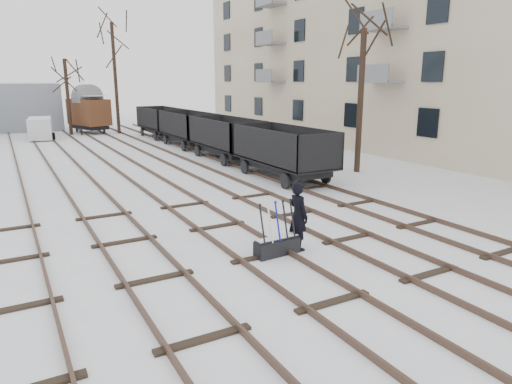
{
  "coord_description": "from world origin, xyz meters",
  "views": [
    {
      "loc": [
        -5.81,
        -10.03,
        4.66
      ],
      "look_at": [
        1.08,
        2.34,
        1.2
      ],
      "focal_mm": 32.0,
      "sensor_mm": 36.0,
      "label": 1
    }
  ],
  "objects_px": {
    "panel_van": "(40,128)",
    "freight_wagon_a": "(283,159)",
    "box_van_wagon": "(89,111)",
    "worker": "(298,216)",
    "ground_frame": "(277,245)"
  },
  "relations": [
    {
      "from": "worker",
      "to": "panel_van",
      "type": "relative_size",
      "value": 0.47
    },
    {
      "from": "worker",
      "to": "panel_van",
      "type": "xyz_separation_m",
      "value": [
        -4.2,
        31.1,
        -0.07
      ]
    },
    {
      "from": "ground_frame",
      "to": "box_van_wagon",
      "type": "xyz_separation_m",
      "value": [
        0.89,
        34.11,
        1.69
      ]
    },
    {
      "from": "ground_frame",
      "to": "worker",
      "type": "distance_m",
      "value": 1.03
    },
    {
      "from": "freight_wagon_a",
      "to": "box_van_wagon",
      "type": "distance_m",
      "value": 26.09
    },
    {
      "from": "box_van_wagon",
      "to": "freight_wagon_a",
      "type": "bearing_deg",
      "value": -96.98
    },
    {
      "from": "freight_wagon_a",
      "to": "box_van_wagon",
      "type": "relative_size",
      "value": 1.23
    },
    {
      "from": "worker",
      "to": "freight_wagon_a",
      "type": "height_order",
      "value": "freight_wagon_a"
    },
    {
      "from": "worker",
      "to": "box_van_wagon",
      "type": "relative_size",
      "value": 0.4
    },
    {
      "from": "worker",
      "to": "panel_van",
      "type": "height_order",
      "value": "worker"
    },
    {
      "from": "ground_frame",
      "to": "panel_van",
      "type": "xyz_separation_m",
      "value": [
        -3.45,
        31.2,
        0.62
      ]
    },
    {
      "from": "ground_frame",
      "to": "freight_wagon_a",
      "type": "height_order",
      "value": "freight_wagon_a"
    },
    {
      "from": "freight_wagon_a",
      "to": "box_van_wagon",
      "type": "height_order",
      "value": "box_van_wagon"
    },
    {
      "from": "box_van_wagon",
      "to": "panel_van",
      "type": "distance_m",
      "value": 5.33
    },
    {
      "from": "panel_van",
      "to": "freight_wagon_a",
      "type": "bearing_deg",
      "value": -61.9
    }
  ]
}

